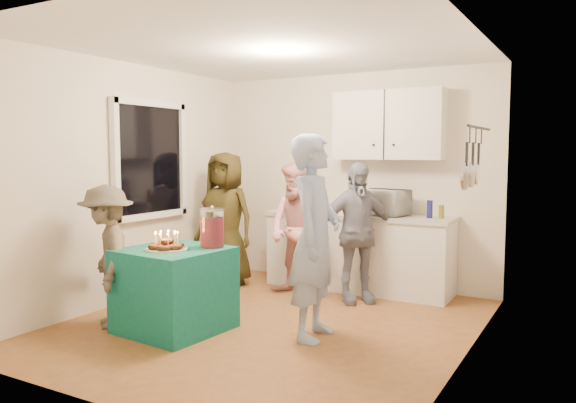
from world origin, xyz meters
The scene contains 19 objects.
floor centered at (0.00, 0.00, 0.00)m, with size 4.00×4.00×0.00m, color brown.
ceiling centered at (0.00, 0.00, 2.60)m, with size 4.00×4.00×0.00m, color white.
back_wall centered at (0.00, 2.00, 1.30)m, with size 3.60×3.60×0.00m, color silver.
left_wall centered at (-1.80, 0.00, 1.30)m, with size 4.00×4.00×0.00m, color silver.
right_wall centered at (1.80, 0.00, 1.30)m, with size 4.00×4.00×0.00m, color silver.
window_night centered at (-1.77, 0.30, 1.55)m, with size 0.04×1.00×1.20m, color black.
counter centered at (0.20, 1.70, 0.43)m, with size 2.20×0.58×0.86m, color white.
countertop centered at (0.20, 1.70, 0.89)m, with size 2.24×0.62×0.05m, color beige.
upper_cabinet centered at (0.50, 1.85, 1.95)m, with size 1.30×0.30×0.80m, color white.
pot_rack centered at (1.72, 0.70, 1.60)m, with size 0.12×1.00×0.60m, color black.
microwave centered at (0.51, 1.70, 1.06)m, with size 0.54×0.36×0.30m, color white.
party_table centered at (-0.68, -0.57, 0.38)m, with size 0.85×0.85×0.76m, color #0E6154.
donut_cake centered at (-0.68, -0.66, 0.85)m, with size 0.38×0.38×0.18m, color #381C0C, non-canonical shape.
punch_jar centered at (-0.42, -0.34, 0.93)m, with size 0.22×0.22×0.34m, color red.
man_birthday centered at (0.53, -0.12, 0.90)m, with size 0.66×0.43×1.79m, color #9AB3E1.
woman_back_left centered at (-1.32, 1.12, 0.82)m, with size 0.80×0.52×1.64m, color #524617.
woman_back_center centered at (-0.27, 1.05, 0.76)m, with size 0.74×0.58×1.52m, color #DD737D.
woman_back_right centered at (0.39, 1.16, 0.77)m, with size 0.90×0.37×1.53m, color #0F1434.
child_near_left centered at (-1.31, -0.78, 0.67)m, with size 0.86×0.50×1.34m, color #4C463D.
Camera 1 is at (2.71, -4.46, 1.63)m, focal length 35.00 mm.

